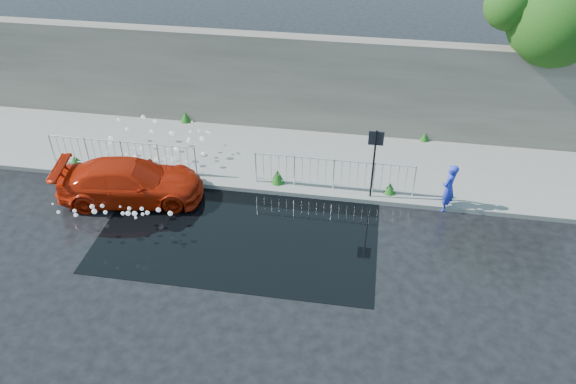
{
  "coord_description": "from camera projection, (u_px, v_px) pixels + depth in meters",
  "views": [
    {
      "loc": [
        3.92,
        -11.34,
        10.55
      ],
      "look_at": [
        1.81,
        1.75,
        1.0
      ],
      "focal_mm": 35.0,
      "sensor_mm": 36.0,
      "label": 1
    }
  ],
  "objects": [
    {
      "name": "water_spray",
      "position": [
        150.0,
        165.0,
        18.08
      ],
      "size": [
        3.59,
        5.65,
        1.06
      ],
      "color": "white",
      "rests_on": "ground"
    },
    {
      "name": "ground",
      "position": [
        215.0,
        251.0,
        15.76
      ],
      "size": [
        90.0,
        90.0,
        0.0
      ],
      "primitive_type": "plane",
      "color": "black",
      "rests_on": "ground"
    },
    {
      "name": "weeds",
      "position": [
        248.0,
        157.0,
        19.15
      ],
      "size": [
        12.17,
        3.93,
        0.46
      ],
      "color": "#194512",
      "rests_on": "pavement"
    },
    {
      "name": "railing_right",
      "position": [
        334.0,
        173.0,
        17.62
      ],
      "size": [
        5.05,
        0.05,
        1.1
      ],
      "color": "silver",
      "rests_on": "pavement"
    },
    {
      "name": "puddle",
      "position": [
        240.0,
        230.0,
        16.49
      ],
      "size": [
        8.0,
        5.0,
        0.01
      ],
      "primitive_type": "cube",
      "color": "black",
      "rests_on": "ground"
    },
    {
      "name": "person",
      "position": [
        449.0,
        188.0,
        16.85
      ],
      "size": [
        0.62,
        0.69,
        1.59
      ],
      "primitive_type": "imported",
      "rotation": [
        0.0,
        0.0,
        -2.09
      ],
      "color": "#2736C7",
      "rests_on": "ground"
    },
    {
      "name": "tree",
      "position": [
        569.0,
        14.0,
        17.61
      ],
      "size": [
        5.07,
        3.04,
        6.45
      ],
      "color": "#332114",
      "rests_on": "ground"
    },
    {
      "name": "pavement",
      "position": [
        252.0,
        155.0,
        19.72
      ],
      "size": [
        30.0,
        4.0,
        0.15
      ],
      "primitive_type": "cube",
      "color": "slate",
      "rests_on": "ground"
    },
    {
      "name": "sign_post",
      "position": [
        375.0,
        154.0,
        16.69
      ],
      "size": [
        0.45,
        0.06,
        2.5
      ],
      "color": "black",
      "rests_on": "ground"
    },
    {
      "name": "retaining_wall",
      "position": [
        263.0,
        81.0,
        20.41
      ],
      "size": [
        30.0,
        0.6,
        3.5
      ],
      "primitive_type": "cube",
      "color": "#57534A",
      "rests_on": "pavement"
    },
    {
      "name": "red_car",
      "position": [
        130.0,
        182.0,
        17.4
      ],
      "size": [
        4.68,
        2.53,
        1.29
      ],
      "primitive_type": "imported",
      "rotation": [
        0.0,
        0.0,
        1.74
      ],
      "color": "#AD1B06",
      "rests_on": "ground"
    },
    {
      "name": "curb",
      "position": [
        239.0,
        188.0,
        18.11
      ],
      "size": [
        30.0,
        0.25,
        0.16
      ],
      "primitive_type": "cube",
      "color": "slate",
      "rests_on": "ground"
    },
    {
      "name": "railing_left",
      "position": [
        123.0,
        154.0,
        18.53
      ],
      "size": [
        5.05,
        0.05,
        1.1
      ],
      "color": "silver",
      "rests_on": "pavement"
    }
  ]
}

